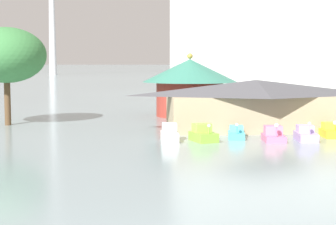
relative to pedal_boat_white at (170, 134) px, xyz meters
name	(u,v)px	position (x,y,z in m)	size (l,w,h in m)	color
pedal_boat_white	(170,134)	(0.00, 0.00, 0.00)	(1.58, 2.94, 1.57)	white
pedal_boat_lime	(203,134)	(2.81, -0.30, -0.01)	(2.31, 2.92, 1.59)	#8CCC3F
pedal_boat_cyan	(236,133)	(5.99, 1.16, -0.16)	(1.92, 3.03, 1.48)	#4CB7CC
pedal_boat_pink	(273,135)	(8.71, -0.86, -0.09)	(1.97, 2.95, 1.67)	pink
pedal_boat_lavender	(306,135)	(11.52, -0.82, -0.08)	(1.87, 3.07, 1.75)	#B299D8
pedal_boat_yellow	(331,131)	(14.51, 1.06, -0.07)	(1.75, 2.61, 1.57)	yellow
boathouse	(256,104)	(9.08, 6.37, 1.98)	(18.18, 7.71, 4.93)	tan
green_roof_pavilion	(190,83)	(4.58, 20.64, 3.49)	(11.61, 11.61, 7.68)	#993328
shoreline_tree_tall_left	(6,55)	(-15.79, 13.00, 6.73)	(8.27, 8.27, 10.24)	brown
background_building_block	(260,23)	(24.85, 63.65, 13.88)	(35.73, 17.61, 28.92)	silver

